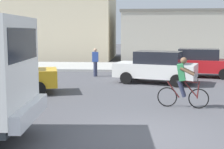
# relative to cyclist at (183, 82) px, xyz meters

# --- Properties ---
(ground_plane) EXTENTS (120.00, 120.00, 0.00)m
(ground_plane) POSITION_rel_cyclist_xyz_m (-1.27, -3.21, -0.86)
(ground_plane) COLOR #4C4C51
(sidewalk_far) EXTENTS (80.00, 5.00, 0.16)m
(sidewalk_far) POSITION_rel_cyclist_xyz_m (-1.27, 12.01, -0.78)
(sidewalk_far) COLOR #ADADA8
(sidewalk_far) RESTS_ON ground
(cyclist) EXTENTS (1.71, 0.56, 1.72)m
(cyclist) POSITION_rel_cyclist_xyz_m (0.00, 0.00, 0.00)
(cyclist) COLOR black
(cyclist) RESTS_ON ground
(car_red_near) EXTENTS (4.32, 2.77, 1.60)m
(car_red_near) POSITION_rel_cyclist_xyz_m (-6.95, 1.83, -0.05)
(car_red_near) COLOR gold
(car_red_near) RESTS_ON ground
(car_white_mid) EXTENTS (4.25, 2.42, 1.60)m
(car_white_mid) POSITION_rel_cyclist_xyz_m (1.92, 7.88, -0.05)
(car_white_mid) COLOR red
(car_white_mid) RESTS_ON ground
(car_far_side) EXTENTS (4.32, 2.76, 1.60)m
(car_far_side) POSITION_rel_cyclist_xyz_m (-0.69, 5.30, -0.05)
(car_far_side) COLOR white
(car_far_side) RESTS_ON ground
(pedestrian_near_kerb) EXTENTS (0.34, 0.22, 1.62)m
(pedestrian_near_kerb) POSITION_rel_cyclist_xyz_m (-4.08, 7.50, -0.02)
(pedestrian_near_kerb) COLOR #2D334C
(pedestrian_near_kerb) RESTS_ON ground
(building_corner_left) EXTENTS (11.51, 8.04, 6.18)m
(building_corner_left) POSITION_rel_cyclist_xyz_m (-9.89, 20.32, 2.23)
(building_corner_left) COLOR beige
(building_corner_left) RESTS_ON ground
(building_mid_block) EXTENTS (11.85, 7.47, 4.37)m
(building_mid_block) POSITION_rel_cyclist_xyz_m (2.69, 19.01, 1.32)
(building_mid_block) COLOR #B2AD9E
(building_mid_block) RESTS_ON ground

